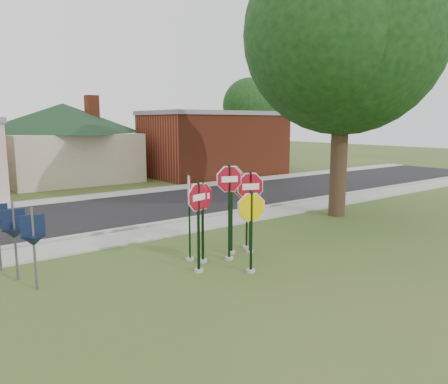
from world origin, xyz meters
TOP-DOWN VIEW (x-y plane):
  - ground at (0.00, 0.00)m, footprint 120.00×120.00m
  - sidewalk_near at (0.00, 5.50)m, footprint 60.00×1.60m
  - road at (0.00, 10.00)m, footprint 60.00×7.00m
  - sidewalk_far at (0.00, 14.30)m, footprint 60.00×1.60m
  - curb at (0.00, 6.50)m, footprint 60.00×0.20m
  - stop_sign_center at (0.08, 1.52)m, footprint 1.01×0.32m
  - stop_sign_yellow at (-0.14, 0.30)m, footprint 1.00×0.37m
  - stop_sign_left at (-1.22, 1.16)m, footprint 1.01×0.28m
  - stop_sign_right at (0.99, 1.65)m, footprint 1.10×0.40m
  - stop_sign_back_right at (0.50, 1.94)m, footprint 1.05×0.32m
  - stop_sign_back_left at (-0.66, 1.78)m, footprint 1.04×0.24m
  - stop_sign_far_right at (1.23, 2.09)m, footprint 0.91×0.62m
  - stop_sign_far_left at (-0.87, 2.14)m, footprint 0.51×0.91m
  - building_house at (2.00, 22.00)m, footprint 11.60×11.60m
  - building_brick at (12.00, 18.50)m, footprint 10.20×6.20m
  - oak_tree at (7.50, 3.50)m, footprint 11.76×11.16m
  - bg_tree_right at (22.00, 26.00)m, footprint 5.60×5.60m

SIDE VIEW (x-z plane):
  - ground at x=0.00m, z-range 0.00..0.00m
  - road at x=0.00m, z-range 0.00..0.04m
  - sidewalk_near at x=0.00m, z-range 0.00..0.06m
  - sidewalk_far at x=0.00m, z-range 0.00..0.06m
  - curb at x=0.00m, z-range 0.00..0.14m
  - stop_sign_yellow at x=-0.14m, z-range 0.23..2.53m
  - stop_sign_back_left at x=-0.66m, z-range 0.27..2.70m
  - stop_sign_far_right at x=1.23m, z-range 0.29..2.78m
  - stop_sign_left at x=-1.22m, z-range 0.30..2.85m
  - stop_sign_far_left at x=-0.87m, z-range 0.32..2.96m
  - stop_sign_right at x=0.99m, z-range 0.34..2.97m
  - stop_sign_back_right at x=0.50m, z-range 0.37..3.21m
  - stop_sign_center at x=0.08m, z-range 0.38..3.26m
  - building_brick at x=12.00m, z-range 0.03..4.78m
  - building_house at x=2.00m, z-range 0.55..6.75m
  - bg_tree_right at x=22.00m, z-range 1.38..9.78m
  - oak_tree at x=7.50m, z-range 1.70..13.28m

